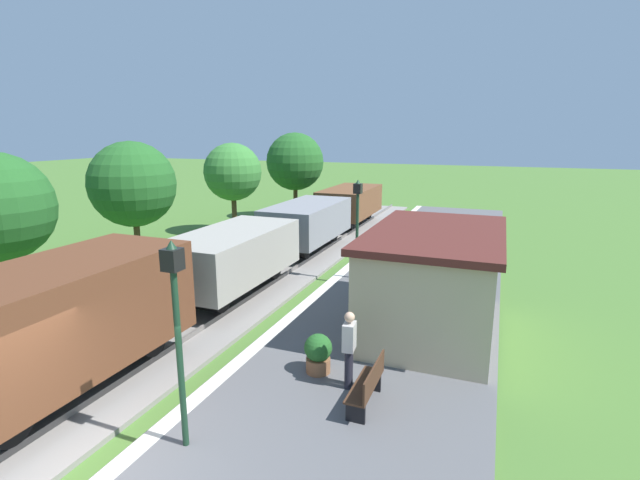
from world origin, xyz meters
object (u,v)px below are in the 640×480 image
object	(u,v)px
bench_near_hut	(368,385)
tree_trackside_far	(133,184)
lamp_post_near	(176,308)
potted_planter	(318,353)
freight_train	(268,240)
lamp_post_far	(357,211)
tree_field_left	(233,172)
person_waiting	(349,346)
station_hut	(434,279)
tree_field_distant	(295,162)

from	to	relation	value
bench_near_hut	tree_trackside_far	distance (m)	15.93
lamp_post_near	potted_planter	bearing A→B (deg)	68.93
freight_train	bench_near_hut	xyz separation A→B (m)	(6.18, -7.63, -0.76)
lamp_post_far	tree_field_left	xyz separation A→B (m)	(-9.05, 6.17, 0.66)
person_waiting	potted_planter	xyz separation A→B (m)	(-0.84, 0.34, -0.46)
potted_planter	station_hut	bearing A→B (deg)	60.09
potted_planter	freight_train	bearing A→B (deg)	125.25
potted_planter	tree_field_distant	xyz separation A→B (m)	(-8.99, 18.72, 3.02)
lamp_post_near	tree_trackside_far	xyz separation A→B (m)	(-10.68, 10.61, 0.52)
bench_near_hut	lamp_post_far	world-z (taller)	lamp_post_far
station_hut	lamp_post_near	xyz separation A→B (m)	(-3.28, -6.77, 1.15)
tree_field_left	tree_trackside_far	bearing A→B (deg)	-105.64
person_waiting	lamp_post_far	xyz separation A→B (m)	(-2.08, 7.40, 1.62)
lamp_post_far	tree_trackside_far	world-z (taller)	tree_trackside_far
station_hut	tree_trackside_far	world-z (taller)	tree_trackside_far
station_hut	person_waiting	bearing A→B (deg)	-107.18
bench_near_hut	lamp_post_far	xyz separation A→B (m)	(-2.66, 7.96, 2.08)
bench_near_hut	tree_field_distant	world-z (taller)	tree_field_distant
person_waiting	tree_trackside_far	xyz separation A→B (m)	(-12.76, 7.74, 2.14)
freight_train	bench_near_hut	size ratio (longest dim) A/B	17.33
potted_planter	tree_trackside_far	bearing A→B (deg)	148.17
freight_train	lamp_post_far	xyz separation A→B (m)	(3.51, 0.33, 1.32)
tree_trackside_far	lamp_post_far	bearing A→B (deg)	-1.85
potted_planter	lamp_post_near	size ratio (longest dim) A/B	0.25
bench_near_hut	tree_trackside_far	xyz separation A→B (m)	(-13.35, 8.31, 2.60)
freight_train	lamp_post_near	xyz separation A→B (m)	(3.51, -9.93, 1.32)
tree_field_left	station_hut	bearing A→B (deg)	-38.07
freight_train	potted_planter	world-z (taller)	freight_train
lamp_post_near	freight_train	bearing A→B (deg)	109.49
lamp_post_near	lamp_post_far	world-z (taller)	same
station_hut	lamp_post_far	distance (m)	4.93
person_waiting	tree_field_left	xyz separation A→B (m)	(-11.13, 13.57, 2.28)
station_hut	tree_field_left	distance (m)	15.78
lamp_post_far	tree_field_left	world-z (taller)	tree_field_left
lamp_post_far	tree_trackside_far	xyz separation A→B (m)	(-10.68, 0.35, 0.52)
potted_planter	lamp_post_near	xyz separation A→B (m)	(-1.24, -3.21, 2.08)
freight_train	tree_field_distant	distance (m)	12.93
tree_trackside_far	tree_field_left	bearing A→B (deg)	74.36
lamp_post_far	tree_field_distant	xyz separation A→B (m)	(-7.76, 11.67, 0.95)
tree_field_left	tree_field_distant	bearing A→B (deg)	76.73
bench_near_hut	lamp_post_near	bearing A→B (deg)	-139.18
bench_near_hut	lamp_post_far	bearing A→B (deg)	108.49
station_hut	tree_field_left	world-z (taller)	tree_field_left
person_waiting	lamp_post_near	bearing A→B (deg)	48.40
person_waiting	tree_trackside_far	distance (m)	15.08
bench_near_hut	person_waiting	distance (m)	0.94
potted_planter	lamp_post_far	xyz separation A→B (m)	(-1.24, 7.05, 2.08)
tree_field_distant	person_waiting	bearing A→B (deg)	-62.72
bench_near_hut	person_waiting	xyz separation A→B (m)	(-0.59, 0.57, 0.46)
potted_planter	tree_field_distant	distance (m)	20.99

